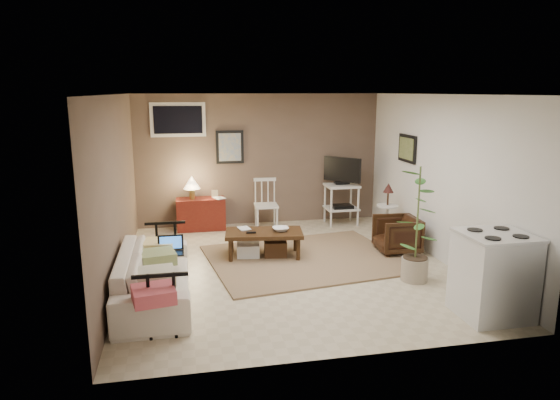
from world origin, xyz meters
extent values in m
plane|color=#C1B293|center=(0.00, 0.00, 0.00)|extent=(5.00, 5.00, 0.00)
cube|color=black|center=(-0.55, 2.48, 1.45)|extent=(0.50, 0.03, 0.60)
cube|color=black|center=(2.23, 1.05, 1.52)|extent=(0.03, 0.60, 0.45)
cube|color=silver|center=(-1.45, 2.48, 1.95)|extent=(0.96, 0.03, 0.60)
cube|color=#7B6048|center=(0.31, 0.27, 0.01)|extent=(3.02, 2.55, 0.03)
cube|color=#33220D|center=(-0.27, 0.48, 0.38)|extent=(1.20, 0.73, 0.06)
cylinder|color=#33220D|center=(-0.78, 0.33, 0.18)|extent=(0.06, 0.06, 0.36)
cylinder|color=#33220D|center=(0.19, 0.20, 0.18)|extent=(0.06, 0.06, 0.36)
cylinder|color=#33220D|center=(-0.72, 0.76, 0.18)|extent=(0.06, 0.06, 0.36)
cylinder|color=#33220D|center=(0.25, 0.63, 0.18)|extent=(0.06, 0.06, 0.36)
cube|color=black|center=(-0.47, 0.41, 0.42)|extent=(0.15, 0.07, 0.02)
cube|color=#402217|center=(-0.10, 0.46, 0.13)|extent=(0.37, 0.33, 0.25)
cube|color=silver|center=(-0.50, 0.51, 0.11)|extent=(0.37, 0.33, 0.21)
imported|color=beige|center=(-1.80, -0.78, 0.40)|extent=(0.60, 2.07, 0.81)
cube|color=black|center=(-1.60, -0.49, 0.47)|extent=(0.32, 0.22, 0.02)
cube|color=black|center=(-1.60, -0.37, 0.58)|extent=(0.32, 0.02, 0.20)
cube|color=blue|center=(-1.60, -0.38, 0.58)|extent=(0.27, 0.00, 0.16)
cube|color=maroon|center=(-1.12, 2.24, 0.29)|extent=(0.86, 0.38, 0.57)
cylinder|color=olive|center=(-1.26, 2.20, 0.67)|extent=(0.10, 0.10, 0.19)
cone|color=beige|center=(-1.26, 2.20, 0.88)|extent=(0.29, 0.29, 0.23)
cube|color=tan|center=(-0.86, 2.26, 0.64)|extent=(0.11, 0.02, 0.14)
cube|color=silver|center=(0.04, 2.07, 0.43)|extent=(0.43, 0.43, 0.04)
cylinder|color=silver|center=(-0.14, 1.91, 0.20)|extent=(0.03, 0.03, 0.41)
cylinder|color=silver|center=(0.21, 1.89, 0.20)|extent=(0.03, 0.03, 0.41)
cylinder|color=silver|center=(-0.12, 2.25, 0.20)|extent=(0.03, 0.03, 0.41)
cylinder|color=silver|center=(0.22, 2.24, 0.20)|extent=(0.03, 0.03, 0.41)
cube|color=silver|center=(0.05, 2.25, 0.87)|extent=(0.41, 0.06, 0.06)
cube|color=silver|center=(1.47, 2.12, 0.73)|extent=(0.59, 0.48, 0.04)
cube|color=silver|center=(1.47, 2.12, 0.30)|extent=(0.59, 0.48, 0.03)
cylinder|color=silver|center=(1.22, 1.92, 0.38)|extent=(0.04, 0.04, 0.75)
cylinder|color=silver|center=(1.73, 1.92, 0.38)|extent=(0.04, 0.04, 0.75)
cylinder|color=silver|center=(1.22, 2.32, 0.38)|extent=(0.04, 0.04, 0.75)
cylinder|color=silver|center=(1.73, 2.32, 0.38)|extent=(0.04, 0.04, 0.75)
cube|color=black|center=(1.47, 2.12, 0.78)|extent=(0.27, 0.15, 0.03)
cube|color=black|center=(1.47, 2.12, 1.03)|extent=(0.55, 0.59, 0.45)
cube|color=#D07D51|center=(1.47, 2.12, 1.03)|extent=(0.44, 0.48, 0.37)
cube|color=black|center=(1.47, 2.07, 0.32)|extent=(0.38, 0.27, 0.11)
cylinder|color=silver|center=(1.94, 1.09, 0.01)|extent=(0.25, 0.25, 0.03)
cylinder|color=silver|center=(1.94, 1.09, 0.28)|extent=(0.05, 0.05, 0.53)
cylinder|color=silver|center=(1.94, 1.09, 0.56)|extent=(0.35, 0.35, 0.03)
cylinder|color=black|center=(1.94, 1.09, 0.69)|extent=(0.03, 0.03, 0.23)
cone|color=#371916|center=(1.94, 1.09, 0.87)|extent=(0.18, 0.18, 0.16)
imported|color=black|center=(1.78, 0.31, 0.31)|extent=(0.60, 0.64, 0.63)
cylinder|color=#A49282|center=(1.52, -0.82, 0.15)|extent=(0.35, 0.35, 0.31)
cylinder|color=#4C602D|center=(1.52, -0.82, 0.92)|extent=(0.02, 0.02, 1.20)
cube|color=silver|center=(1.87, -1.96, 0.46)|extent=(0.71, 0.66, 0.92)
cube|color=silver|center=(1.87, -1.96, 0.93)|extent=(0.73, 0.68, 0.03)
cylinder|color=black|center=(1.70, -2.13, 0.95)|extent=(0.16, 0.16, 0.01)
cylinder|color=black|center=(2.03, -2.13, 0.95)|extent=(0.16, 0.16, 0.01)
cylinder|color=black|center=(1.70, -1.80, 0.95)|extent=(0.16, 0.16, 0.01)
cylinder|color=black|center=(2.03, -1.80, 0.95)|extent=(0.16, 0.16, 0.01)
imported|color=#33220D|center=(-0.02, 0.45, 0.52)|extent=(0.24, 0.06, 0.24)
imported|color=#33220D|center=(-0.62, 0.65, 0.52)|extent=(0.16, 0.05, 0.22)
imported|color=#33220D|center=(-0.87, 2.11, 0.68)|extent=(0.16, 0.08, 0.22)
camera|label=1|loc=(-1.43, -6.55, 2.44)|focal=32.00mm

